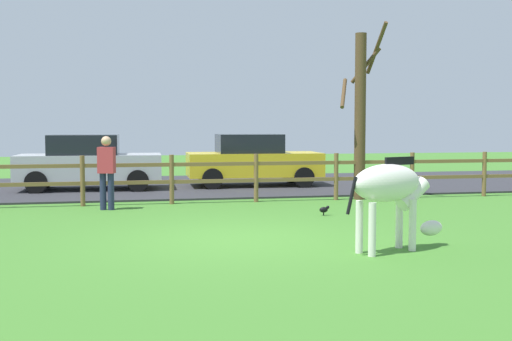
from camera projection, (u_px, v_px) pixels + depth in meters
ground_plane at (238, 239)px, 10.73m from camera, size 60.00×60.00×0.00m
parking_asphalt at (184, 186)px, 19.81m from camera, size 28.00×7.40×0.05m
paddock_fence at (172, 176)px, 15.42m from camera, size 20.71×0.11×1.18m
bare_tree at (360, 112)px, 16.33m from camera, size 1.19×1.04×4.44m
zebra at (391, 190)px, 9.61m from camera, size 1.86×0.92×1.41m
crow_on_grass at (324, 209)px, 13.49m from camera, size 0.21×0.10×0.20m
parked_car_yellow at (253, 160)px, 19.55m from camera, size 4.05×1.99×1.56m
parked_car_silver at (89, 162)px, 18.42m from camera, size 4.06×2.01×1.56m
visitor_near_fence at (107, 169)px, 14.34m from camera, size 0.41×0.31×1.64m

